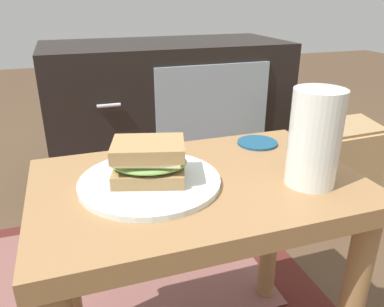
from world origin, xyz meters
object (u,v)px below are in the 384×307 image
(sandwich_front, at_px, (149,161))
(coaster, at_px, (257,143))
(plate, at_px, (150,181))
(beer_glass, at_px, (314,140))
(tv_cabinet, at_px, (168,113))
(paper_bag, at_px, (342,171))

(sandwich_front, relative_size, coaster, 1.74)
(plate, bearing_deg, sandwich_front, -90.00)
(sandwich_front, bearing_deg, beer_glass, -17.36)
(tv_cabinet, height_order, paper_bag, tv_cabinet)
(plate, height_order, paper_bag, plate)
(sandwich_front, xyz_separation_m, paper_bag, (0.79, 0.43, -0.33))
(sandwich_front, distance_m, beer_glass, 0.27)
(tv_cabinet, relative_size, paper_bag, 2.71)
(sandwich_front, bearing_deg, coaster, 22.86)
(sandwich_front, bearing_deg, plate, 90.00)
(beer_glass, bearing_deg, coaster, 89.47)
(coaster, bearing_deg, sandwich_front, -157.14)
(plate, relative_size, paper_bag, 0.67)
(beer_glass, xyz_separation_m, coaster, (0.00, 0.19, -0.07))
(coaster, relative_size, paper_bag, 0.24)
(tv_cabinet, distance_m, beer_glass, 1.05)
(tv_cabinet, distance_m, sandwich_front, 1.00)
(coaster, distance_m, paper_bag, 0.68)
(coaster, height_order, paper_bag, coaster)
(sandwich_front, height_order, coaster, sandwich_front)
(tv_cabinet, xyz_separation_m, paper_bag, (0.51, -0.51, -0.12))
(coaster, bearing_deg, plate, -157.14)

